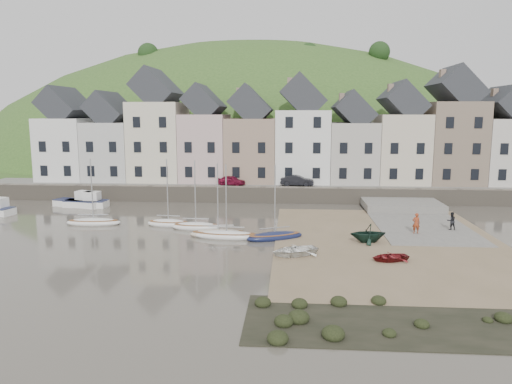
# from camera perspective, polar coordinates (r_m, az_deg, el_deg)

# --- Properties ---
(ground) EXTENTS (160.00, 160.00, 0.00)m
(ground) POSITION_cam_1_polar(r_m,az_deg,el_deg) (39.36, -0.64, -5.72)
(ground) COLOR #454036
(ground) RESTS_ON ground
(quay_land) EXTENTS (90.00, 30.00, 1.50)m
(quay_land) POSITION_cam_1_polar(r_m,az_deg,el_deg) (70.60, 1.54, 1.57)
(quay_land) COLOR #325120
(quay_land) RESTS_ON ground
(quay_street) EXTENTS (70.00, 7.00, 0.10)m
(quay_street) POSITION_cam_1_polar(r_m,az_deg,el_deg) (59.11, 1.03, 0.86)
(quay_street) COLOR slate
(quay_street) RESTS_ON quay_land
(seawall) EXTENTS (70.00, 1.20, 1.80)m
(seawall) POSITION_cam_1_polar(r_m,az_deg,el_deg) (55.76, 0.83, -0.32)
(seawall) COLOR slate
(seawall) RESTS_ON ground
(beach) EXTENTS (18.00, 26.00, 0.06)m
(beach) POSITION_cam_1_polar(r_m,az_deg,el_deg) (39.99, 15.35, -5.77)
(beach) COLOR #786549
(beach) RESTS_ON ground
(slipway) EXTENTS (8.00, 18.00, 0.12)m
(slipway) POSITION_cam_1_polar(r_m,az_deg,el_deg) (48.45, 18.20, -3.26)
(slipway) COLOR slate
(slipway) RESTS_ON ground
(hillside) EXTENTS (134.40, 84.00, 84.00)m
(hillside) POSITION_cam_1_polar(r_m,az_deg,el_deg) (102.19, -0.58, -6.76)
(hillside) COLOR #325120
(hillside) RESTS_ON ground
(townhouse_terrace) EXTENTS (61.05, 8.00, 13.93)m
(townhouse_terrace) POSITION_cam_1_polar(r_m,az_deg,el_deg) (61.98, 2.86, 6.60)
(townhouse_terrace) COLOR silver
(townhouse_terrace) RESTS_ON quay_land
(sailboat_0) EXTENTS (5.10, 1.87, 6.32)m
(sailboat_0) POSITION_cam_1_polar(r_m,az_deg,el_deg) (47.22, -18.54, -3.35)
(sailboat_0) COLOR white
(sailboat_0) RESTS_ON ground
(sailboat_1) EXTENTS (4.07, 1.83, 6.32)m
(sailboat_1) POSITION_cam_1_polar(r_m,az_deg,el_deg) (45.05, -10.25, -3.60)
(sailboat_1) COLOR white
(sailboat_1) RESTS_ON ground
(sailboat_2) EXTENTS (4.80, 1.88, 6.32)m
(sailboat_2) POSITION_cam_1_polar(r_m,az_deg,el_deg) (40.71, -4.47, -4.86)
(sailboat_2) COLOR beige
(sailboat_2) RESTS_ON ground
(sailboat_3) EXTENTS (4.31, 1.60, 6.32)m
(sailboat_3) POSITION_cam_1_polar(r_m,az_deg,el_deg) (43.44, -7.08, -4.00)
(sailboat_3) COLOR white
(sailboat_3) RESTS_ON ground
(sailboat_4) EXTENTS (5.52, 1.82, 6.32)m
(sailboat_4) POSITION_cam_1_polar(r_m,az_deg,el_deg) (40.12, -3.49, -5.06)
(sailboat_4) COLOR white
(sailboat_4) RESTS_ON ground
(sailboat_5) EXTENTS (5.03, 3.34, 6.32)m
(sailboat_5) POSITION_cam_1_polar(r_m,az_deg,el_deg) (39.73, 2.22, -5.19)
(sailboat_5) COLOR #151C42
(sailboat_5) RESTS_ON ground
(motorboat_0) EXTENTS (5.72, 3.11, 1.70)m
(motorboat_0) POSITION_cam_1_polar(r_m,az_deg,el_deg) (56.85, -20.02, -1.03)
(motorboat_0) COLOR white
(motorboat_0) RESTS_ON ground
(motorboat_2) EXTENTS (4.76, 2.01, 1.70)m
(motorboat_2) POSITION_cam_1_polar(r_m,az_deg,el_deg) (56.29, -19.19, -1.08)
(motorboat_2) COLOR white
(motorboat_2) RESTS_ON ground
(rowboat_white) EXTENTS (4.21, 3.76, 0.72)m
(rowboat_white) POSITION_cam_1_polar(r_m,az_deg,el_deg) (35.22, 4.52, -6.84)
(rowboat_white) COLOR white
(rowboat_white) RESTS_ON beach
(rowboat_green) EXTENTS (3.20, 2.88, 1.50)m
(rowboat_green) POSITION_cam_1_polar(r_m,az_deg,el_deg) (39.46, 13.02, -4.71)
(rowboat_green) COLOR black
(rowboat_green) RESTS_ON beach
(rowboat_red) EXTENTS (3.07, 2.57, 0.55)m
(rowboat_red) POSITION_cam_1_polar(r_m,az_deg,el_deg) (35.09, 15.43, -7.36)
(rowboat_red) COLOR maroon
(rowboat_red) RESTS_ON beach
(person_red) EXTENTS (0.64, 0.42, 1.75)m
(person_red) POSITION_cam_1_polar(r_m,az_deg,el_deg) (43.14, 18.29, -3.50)
(person_red) COLOR #94371A
(person_red) RESTS_ON slipway
(person_dark) EXTENTS (0.82, 0.67, 1.56)m
(person_dark) POSITION_cam_1_polar(r_m,az_deg,el_deg) (45.56, 21.97, -3.17)
(person_dark) COLOR black
(person_dark) RESTS_ON slipway
(car_left) EXTENTS (3.68, 2.43, 1.16)m
(car_left) POSITION_cam_1_polar(r_m,az_deg,el_deg) (58.39, -2.92, 1.37)
(car_left) COLOR maroon
(car_left) RESTS_ON quay_street
(car_right) EXTENTS (4.03, 1.74, 1.29)m
(car_right) POSITION_cam_1_polar(r_m,az_deg,el_deg) (57.94, 4.87, 1.35)
(car_right) COLOR black
(car_right) RESTS_ON quay_street
(shore_rocks) EXTENTS (14.00, 6.05, 0.71)m
(shore_rocks) POSITION_cam_1_polar(r_m,az_deg,el_deg) (25.14, 11.54, -14.48)
(shore_rocks) COLOR black
(shore_rocks) RESTS_ON ground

